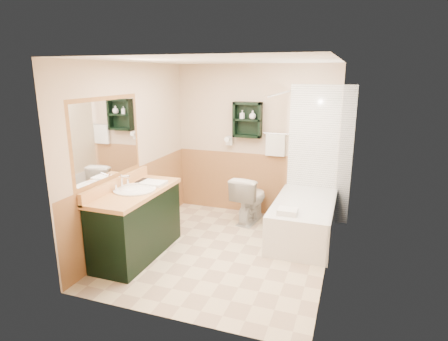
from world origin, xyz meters
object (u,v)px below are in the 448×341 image
vanity_book (138,173)px  soap_bottle_b (253,116)px  bathtub (303,220)px  soap_bottle_a (242,117)px  vanity (137,223)px  wall_shelf (247,120)px  toilet (250,199)px  hair_dryer (230,141)px

vanity_book → soap_bottle_b: soap_bottle_b is taller
bathtub → soap_bottle_b: (-0.94, 0.67, 1.35)m
soap_bottle_a → vanity: bearing=-113.6°
wall_shelf → bathtub: (1.03, -0.67, -1.28)m
vanity → bathtub: vanity is taller
vanity_book → toilet: bearing=42.2°
wall_shelf → bathtub: wall_shelf is taller
soap_bottle_a → bathtub: bearing=-31.1°
bathtub → toilet: size_ratio=2.02×
hair_dryer → vanity: hair_dryer is taller
toilet → vanity_book: bearing=52.5°
vanity → vanity_book: bearing=114.8°
bathtub → toilet: (-0.88, 0.37, 0.10)m
hair_dryer → toilet: hair_dryer is taller
wall_shelf → vanity_book: (-1.06, -1.51, -0.58)m
toilet → hair_dryer: bearing=-28.9°
vanity_book → soap_bottle_a: 1.90m
soap_bottle_b → wall_shelf: bearing=176.7°
wall_shelf → vanity_book: size_ratio=2.50×
toilet → soap_bottle_a: (-0.23, 0.30, 1.23)m
wall_shelf → hair_dryer: size_ratio=2.29×
toilet → soap_bottle_a: size_ratio=5.66×
toilet → vanity_book: (-1.21, -1.20, 0.61)m
wall_shelf → vanity_book: bearing=-125.1°
hair_dryer → soap_bottle_a: (0.22, -0.03, 0.40)m
vanity_book → wall_shelf: bearing=52.2°
bathtub → vanity_book: (-2.08, -0.84, 0.70)m
hair_dryer → soap_bottle_b: soap_bottle_b is taller
wall_shelf → toilet: size_ratio=0.74×
vanity → toilet: size_ratio=1.83×
hair_dryer → toilet: bearing=-36.5°
bathtub → vanity_book: size_ratio=6.81×
wall_shelf → soap_bottle_a: 0.09m
vanity_book → soap_bottle_b: size_ratio=1.62×
vanity → toilet: vanity is taller
toilet → vanity_book: vanity_book is taller
hair_dryer → bathtub: hair_dryer is taller
hair_dryer → vanity_book: size_ratio=1.09×
hair_dryer → toilet: 1.00m
hair_dryer → bathtub: size_ratio=0.16×
vanity → soap_bottle_a: 2.34m
vanity → bathtub: (1.92, 1.19, -0.16)m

